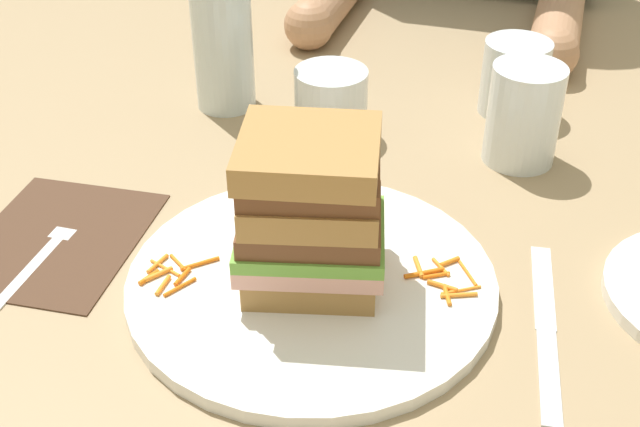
# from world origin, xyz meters

# --- Properties ---
(ground_plane) EXTENTS (3.00, 3.00, 0.00)m
(ground_plane) POSITION_xyz_m (0.00, 0.00, 0.00)
(ground_plane) COLOR #9E8460
(main_plate) EXTENTS (0.29, 0.29, 0.01)m
(main_plate) POSITION_xyz_m (-0.00, -0.02, 0.01)
(main_plate) COLOR white
(main_plate) RESTS_ON ground_plane
(sandwich) EXTENTS (0.13, 0.12, 0.13)m
(sandwich) POSITION_xyz_m (-0.00, -0.02, 0.07)
(sandwich) COLOR #A87A42
(sandwich) RESTS_ON main_plate
(carrot_shred_0) EXTENTS (0.01, 0.02, 0.00)m
(carrot_shred_0) POSITION_xyz_m (-0.12, -0.06, 0.01)
(carrot_shred_0) COLOR orange
(carrot_shred_0) RESTS_ON main_plate
(carrot_shred_1) EXTENTS (0.01, 0.03, 0.00)m
(carrot_shred_1) POSITION_xyz_m (-0.12, -0.04, 0.01)
(carrot_shred_1) COLOR orange
(carrot_shred_1) RESTS_ON main_plate
(carrot_shred_2) EXTENTS (0.02, 0.03, 0.00)m
(carrot_shred_2) POSITION_xyz_m (-0.09, -0.06, 0.01)
(carrot_shred_2) COLOR orange
(carrot_shred_2) RESTS_ON main_plate
(carrot_shred_3) EXTENTS (0.02, 0.02, 0.00)m
(carrot_shred_3) POSITION_xyz_m (-0.11, -0.03, 0.01)
(carrot_shred_3) COLOR orange
(carrot_shred_3) RESTS_ON main_plate
(carrot_shred_4) EXTENTS (0.03, 0.03, 0.00)m
(carrot_shred_4) POSITION_xyz_m (-0.09, -0.03, 0.01)
(carrot_shred_4) COLOR orange
(carrot_shred_4) RESTS_ON main_plate
(carrot_shred_5) EXTENTS (0.03, 0.01, 0.00)m
(carrot_shred_5) POSITION_xyz_m (-0.11, -0.04, 0.01)
(carrot_shred_5) COLOR orange
(carrot_shred_5) RESTS_ON main_plate
(carrot_shred_6) EXTENTS (0.02, 0.02, 0.00)m
(carrot_shred_6) POSITION_xyz_m (-0.12, -0.05, 0.01)
(carrot_shred_6) COLOR orange
(carrot_shred_6) RESTS_ON main_plate
(carrot_shred_7) EXTENTS (0.01, 0.02, 0.00)m
(carrot_shred_7) POSITION_xyz_m (-0.10, -0.05, 0.01)
(carrot_shred_7) COLOR orange
(carrot_shred_7) RESTS_ON main_plate
(carrot_shred_8) EXTENTS (0.00, 0.02, 0.00)m
(carrot_shred_8) POSITION_xyz_m (-0.11, -0.06, 0.01)
(carrot_shred_8) COLOR orange
(carrot_shred_8) RESTS_ON main_plate
(carrot_shred_9) EXTENTS (0.01, 0.02, 0.00)m
(carrot_shred_9) POSITION_xyz_m (0.08, 0.02, 0.01)
(carrot_shred_9) COLOR orange
(carrot_shred_9) RESTS_ON main_plate
(carrot_shred_10) EXTENTS (0.02, 0.01, 0.00)m
(carrot_shred_10) POSITION_xyz_m (0.09, 0.01, 0.01)
(carrot_shred_10) COLOR orange
(carrot_shred_10) RESTS_ON main_plate
(carrot_shred_11) EXTENTS (0.01, 0.02, 0.00)m
(carrot_shred_11) POSITION_xyz_m (0.11, -0.01, 0.01)
(carrot_shred_11) COLOR orange
(carrot_shred_11) RESTS_ON main_plate
(carrot_shred_12) EXTENTS (0.03, 0.02, 0.00)m
(carrot_shred_12) POSITION_xyz_m (0.12, 0.00, 0.01)
(carrot_shred_12) COLOR orange
(carrot_shred_12) RESTS_ON main_plate
(carrot_shred_13) EXTENTS (0.02, 0.02, 0.00)m
(carrot_shred_13) POSITION_xyz_m (0.10, 0.03, 0.01)
(carrot_shred_13) COLOR orange
(carrot_shred_13) RESTS_ON main_plate
(carrot_shred_14) EXTENTS (0.02, 0.02, 0.00)m
(carrot_shred_14) POSITION_xyz_m (0.10, 0.02, 0.01)
(carrot_shred_14) COLOR orange
(carrot_shred_14) RESTS_ON main_plate
(carrot_shred_15) EXTENTS (0.02, 0.03, 0.00)m
(carrot_shred_15) POSITION_xyz_m (0.12, 0.02, 0.01)
(carrot_shred_15) COLOR orange
(carrot_shred_15) RESTS_ON main_plate
(carrot_shred_16) EXTENTS (0.02, 0.01, 0.00)m
(carrot_shred_16) POSITION_xyz_m (0.10, -0.00, 0.01)
(carrot_shred_16) COLOR orange
(carrot_shred_16) RESTS_ON main_plate
(carrot_shred_17) EXTENTS (0.03, 0.02, 0.00)m
(carrot_shred_17) POSITION_xyz_m (0.09, 0.01, 0.01)
(carrot_shred_17) COLOR orange
(carrot_shred_17) RESTS_ON main_plate
(carrot_shred_18) EXTENTS (0.03, 0.01, 0.00)m
(carrot_shred_18) POSITION_xyz_m (0.12, -0.01, 0.01)
(carrot_shred_18) COLOR orange
(carrot_shred_18) RESTS_ON main_plate
(napkin_dark) EXTENTS (0.15, 0.18, 0.00)m
(napkin_dark) POSITION_xyz_m (-0.23, -0.02, 0.00)
(napkin_dark) COLOR #4C3323
(napkin_dark) RESTS_ON ground_plane
(fork) EXTENTS (0.02, 0.17, 0.00)m
(fork) POSITION_xyz_m (-0.23, -0.04, 0.00)
(fork) COLOR silver
(fork) RESTS_ON napkin_dark
(knife) EXTENTS (0.04, 0.20, 0.00)m
(knife) POSITION_xyz_m (0.18, -0.01, 0.00)
(knife) COLOR silver
(knife) RESTS_ON ground_plane
(juice_glass) EXTENTS (0.07, 0.07, 0.10)m
(juice_glass) POSITION_xyz_m (0.14, 0.24, 0.04)
(juice_glass) COLOR white
(juice_glass) RESTS_ON ground_plane
(empty_tumbler_0) EXTENTS (0.08, 0.08, 0.07)m
(empty_tumbler_0) POSITION_xyz_m (-0.06, 0.23, 0.04)
(empty_tumbler_0) COLOR silver
(empty_tumbler_0) RESTS_ON ground_plane
(empty_tumbler_1) EXTENTS (0.07, 0.07, 0.08)m
(empty_tumbler_1) POSITION_xyz_m (0.12, 0.34, 0.04)
(empty_tumbler_1) COLOR silver
(empty_tumbler_1) RESTS_ON ground_plane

